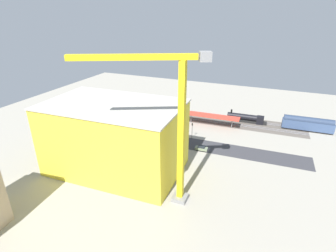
% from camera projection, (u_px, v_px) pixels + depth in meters
% --- Properties ---
extents(ground_plane, '(170.55, 170.55, 0.00)m').
position_uv_depth(ground_plane, '(161.00, 134.00, 102.62)').
color(ground_plane, '#9E998C').
rests_on(ground_plane, ground).
extents(rail_bed, '(106.99, 17.24, 0.01)m').
position_uv_depth(rail_bed, '(181.00, 115.00, 121.78)').
color(rail_bed, '#5B544C').
rests_on(rail_bed, ground).
extents(street_asphalt, '(106.84, 12.57, 0.01)m').
position_uv_depth(street_asphalt, '(157.00, 138.00, 99.74)').
color(street_asphalt, '#38383D').
rests_on(street_asphalt, ground).
extents(track_rails, '(106.54, 10.80, 0.12)m').
position_uv_depth(track_rails, '(181.00, 114.00, 121.71)').
color(track_rails, '#9E9EA8').
rests_on(track_rails, ground).
extents(platform_canopy_near, '(57.32, 6.53, 4.46)m').
position_uv_depth(platform_canopy_near, '(172.00, 111.00, 114.48)').
color(platform_canopy_near, '#C63D2D').
rests_on(platform_canopy_near, ground).
extents(locomotive, '(16.54, 3.07, 4.87)m').
position_uv_depth(locomotive, '(247.00, 118.00, 113.21)').
color(locomotive, black).
rests_on(locomotive, ground).
extents(passenger_coach, '(18.84, 3.50, 5.77)m').
position_uv_depth(passenger_coach, '(308.00, 124.00, 104.52)').
color(passenger_coach, black).
rests_on(passenger_coach, ground).
extents(freight_coach_far, '(16.34, 3.48, 6.19)m').
position_uv_depth(freight_coach_far, '(139.00, 105.00, 125.12)').
color(freight_coach_far, black).
rests_on(freight_coach_far, ground).
extents(parked_car_0, '(4.31, 1.98, 1.65)m').
position_uv_depth(parked_car_0, '(201.00, 148.00, 90.64)').
color(parked_car_0, black).
rests_on(parked_car_0, ground).
extents(parked_car_1, '(4.15, 2.15, 1.73)m').
position_uv_depth(parked_car_1, '(178.00, 145.00, 92.61)').
color(parked_car_1, black).
rests_on(parked_car_1, ground).
extents(parked_car_2, '(4.33, 1.84, 1.86)m').
position_uv_depth(parked_car_2, '(160.00, 141.00, 95.44)').
color(parked_car_2, black).
rests_on(parked_car_2, ground).
extents(parked_car_3, '(4.72, 2.05, 1.69)m').
position_uv_depth(parked_car_3, '(139.00, 137.00, 98.73)').
color(parked_car_3, black).
rests_on(parked_car_3, ground).
extents(parked_car_4, '(4.58, 2.03, 1.86)m').
position_uv_depth(parked_car_4, '(122.00, 134.00, 100.69)').
color(parked_car_4, black).
rests_on(parked_car_4, ground).
extents(parked_car_5, '(4.61, 1.84, 1.72)m').
position_uv_depth(parked_car_5, '(106.00, 130.00, 104.21)').
color(parked_car_5, black).
rests_on(parked_car_5, ground).
extents(construction_building, '(38.50, 24.49, 20.25)m').
position_uv_depth(construction_building, '(115.00, 138.00, 76.90)').
color(construction_building, yellow).
rests_on(construction_building, ground).
extents(construction_roof_slab, '(39.12, 25.11, 0.40)m').
position_uv_depth(construction_roof_slab, '(112.00, 104.00, 72.76)').
color(construction_roof_slab, '#B7B2A8').
rests_on(construction_roof_slab, construction_building).
extents(tower_crane, '(26.80, 13.90, 36.61)m').
position_uv_depth(tower_crane, '(170.00, 120.00, 58.31)').
color(tower_crane, gray).
rests_on(tower_crane, ground).
extents(box_truck_0, '(8.39, 2.53, 3.20)m').
position_uv_depth(box_truck_0, '(122.00, 136.00, 97.46)').
color(box_truck_0, black).
rests_on(box_truck_0, ground).
extents(box_truck_1, '(10.08, 3.71, 3.68)m').
position_uv_depth(box_truck_1, '(144.00, 139.00, 94.64)').
color(box_truck_1, black).
rests_on(box_truck_1, ground).
extents(box_truck_2, '(9.71, 2.54, 3.48)m').
position_uv_depth(box_truck_2, '(160.00, 142.00, 93.19)').
color(box_truck_2, black).
rests_on(box_truck_2, ground).
extents(street_tree_0, '(5.69, 5.69, 7.36)m').
position_uv_depth(street_tree_0, '(141.00, 118.00, 105.84)').
color(street_tree_0, brown).
rests_on(street_tree_0, ground).
extents(street_tree_1, '(4.24, 4.24, 6.82)m').
position_uv_depth(street_tree_1, '(112.00, 115.00, 109.13)').
color(street_tree_1, brown).
rests_on(street_tree_1, ground).
extents(street_tree_2, '(5.85, 5.85, 8.65)m').
position_uv_depth(street_tree_2, '(95.00, 108.00, 113.54)').
color(street_tree_2, brown).
rests_on(street_tree_2, ground).
extents(traffic_light, '(0.50, 0.36, 6.29)m').
position_uv_depth(traffic_light, '(192.00, 128.00, 97.54)').
color(traffic_light, '#333333').
rests_on(traffic_light, ground).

